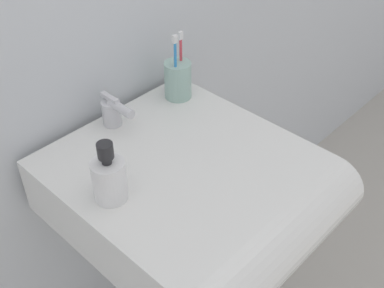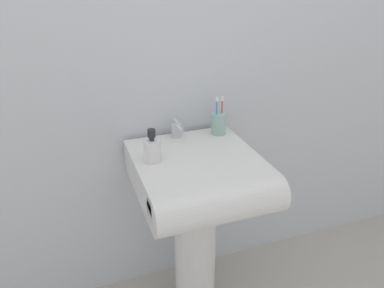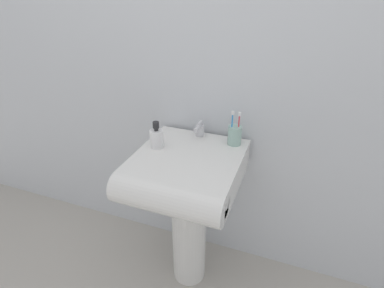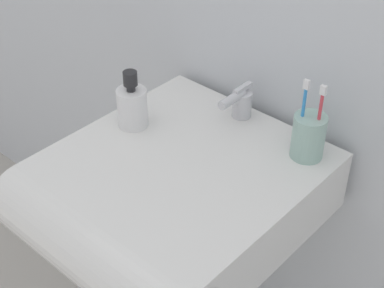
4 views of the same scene
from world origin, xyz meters
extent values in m
cube|color=white|center=(0.00, 0.00, 0.78)|extent=(0.51, 0.52, 0.15)
cylinder|color=white|center=(0.00, -0.26, 0.78)|extent=(0.51, 0.15, 0.15)
cylinder|color=silver|center=(-0.02, 0.21, 0.88)|extent=(0.05, 0.05, 0.06)
cylinder|color=silver|center=(-0.02, 0.18, 0.91)|extent=(0.02, 0.08, 0.02)
cube|color=silver|center=(-0.02, 0.21, 0.93)|extent=(0.01, 0.06, 0.01)
cylinder|color=#99BFB2|center=(0.18, 0.18, 0.90)|extent=(0.07, 0.07, 0.10)
cylinder|color=#338CD8|center=(0.17, 0.18, 0.94)|extent=(0.01, 0.01, 0.15)
cube|color=white|center=(0.17, 0.18, 1.02)|extent=(0.01, 0.01, 0.02)
cylinder|color=#D83F4C|center=(0.20, 0.19, 0.94)|extent=(0.01, 0.01, 0.14)
cube|color=white|center=(0.20, 0.19, 1.02)|extent=(0.01, 0.01, 0.02)
cylinder|color=white|center=(-0.18, 0.02, 0.90)|extent=(0.07, 0.07, 0.09)
cylinder|color=#262628|center=(-0.18, 0.02, 0.95)|extent=(0.02, 0.02, 0.01)
cylinder|color=#262628|center=(-0.18, 0.02, 0.97)|extent=(0.03, 0.03, 0.03)
camera|label=1|loc=(-0.57, -0.58, 1.55)|focal=45.00mm
camera|label=2|loc=(-0.48, -1.30, 1.56)|focal=35.00mm
camera|label=3|loc=(0.46, -1.17, 1.59)|focal=28.00mm
camera|label=4|loc=(0.67, -0.72, 1.62)|focal=55.00mm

